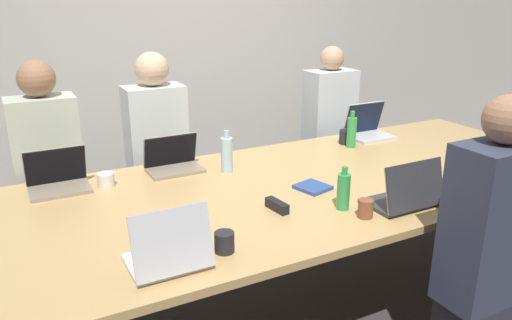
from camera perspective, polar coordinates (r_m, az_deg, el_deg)
ground_plane at (r=3.21m, az=3.61°, el=-15.37°), size 24.00×24.00×0.00m
curtain_wall at (r=4.48m, az=-9.62°, el=13.41°), size 12.00×0.06×2.80m
conference_table at (r=2.87m, az=3.89°, el=-3.78°), size 3.94×1.48×0.74m
laptop_far_midleft at (r=3.11m, az=-9.48°, el=-0.03°), size 0.33×0.22×0.22m
person_far_midleft at (r=3.57m, az=-11.18°, el=0.39°), size 0.40×0.24×1.42m
bottle_far_midleft at (r=3.03m, az=-3.36°, el=0.67°), size 0.07×0.07×0.26m
laptop_near_left at (r=2.03m, az=-9.91°, el=-10.27°), size 0.32×0.27×0.27m
cup_near_left at (r=2.14m, az=-3.64°, el=-9.35°), size 0.09×0.09×0.09m
laptop_far_left at (r=2.98m, az=-21.71°, el=-1.89°), size 0.33×0.24×0.24m
person_far_left at (r=3.41m, az=-22.49°, el=-1.65°), size 0.40×0.24×1.41m
cup_far_left at (r=2.95m, az=-16.76°, el=-2.20°), size 0.09×0.09×0.08m
laptop_far_right at (r=3.88m, az=12.55°, el=3.69°), size 0.33×0.26×0.26m
person_far_right at (r=4.22m, az=8.28°, el=3.06°), size 0.40×0.24×1.39m
cup_far_right at (r=3.67m, az=10.15°, el=2.62°), size 0.09×0.09×0.10m
bottle_far_right at (r=3.59m, az=10.87°, el=3.19°), size 0.07×0.07×0.26m
laptop_near_midright at (r=2.65m, az=16.85°, el=-3.75°), size 0.36×0.25×0.25m
person_near_midright at (r=2.50m, az=24.79°, el=-9.66°), size 0.40×0.24×1.40m
cup_near_midright at (r=2.50m, az=12.41°, el=-5.45°), size 0.07×0.07×0.09m
bottle_near_midright at (r=2.55m, az=9.97°, el=-3.49°), size 0.07×0.07×0.23m
laptop_near_right at (r=3.25m, az=26.82°, el=-0.78°), size 0.34×0.27×0.28m
stapler at (r=2.53m, az=2.41°, el=-5.23°), size 0.06×0.15×0.05m
notebook at (r=2.82m, az=6.49°, el=-3.11°), size 0.20×0.20×0.02m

